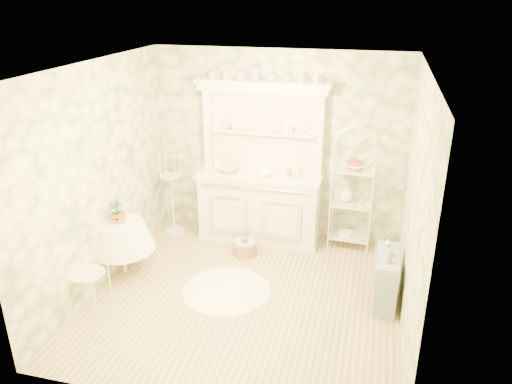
% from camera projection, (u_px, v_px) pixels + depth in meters
% --- Properties ---
extents(floor, '(3.60, 3.60, 0.00)m').
position_uv_depth(floor, '(246.00, 295.00, 6.01)').
color(floor, tan).
rests_on(floor, ground).
extents(ceiling, '(3.60, 3.60, 0.00)m').
position_uv_depth(ceiling, '(244.00, 67.00, 4.99)').
color(ceiling, white).
rests_on(ceiling, floor).
extents(wall_left, '(3.60, 3.60, 0.00)m').
position_uv_depth(wall_left, '(99.00, 178.00, 5.91)').
color(wall_left, '#F4EBCB').
rests_on(wall_left, floor).
extents(wall_right, '(3.60, 3.60, 0.00)m').
position_uv_depth(wall_right, '(415.00, 208.00, 5.10)').
color(wall_right, '#F4EBCB').
rests_on(wall_right, floor).
extents(wall_back, '(3.60, 3.60, 0.00)m').
position_uv_depth(wall_back, '(278.00, 146.00, 7.12)').
color(wall_back, '#F4EBCB').
rests_on(wall_back, floor).
extents(wall_front, '(3.60, 3.60, 0.00)m').
position_uv_depth(wall_front, '(184.00, 276.00, 3.89)').
color(wall_front, '#F4EBCB').
rests_on(wall_front, floor).
extents(kitchen_dresser, '(1.87, 0.61, 2.29)m').
position_uv_depth(kitchen_dresser, '(260.00, 164.00, 6.99)').
color(kitchen_dresser, white).
rests_on(kitchen_dresser, floor).
extents(bakers_rack, '(0.61, 0.45, 1.86)m').
position_uv_depth(bakers_rack, '(353.00, 185.00, 6.86)').
color(bakers_rack, white).
rests_on(bakers_rack, floor).
extents(side_shelf, '(0.30, 0.68, 0.56)m').
position_uv_depth(side_shelf, '(385.00, 280.00, 5.80)').
color(side_shelf, '#8393AB').
rests_on(side_shelf, floor).
extents(round_table, '(0.72, 0.72, 0.63)m').
position_uv_depth(round_table, '(123.00, 250.00, 6.41)').
color(round_table, white).
rests_on(round_table, floor).
extents(cafe_chair, '(0.42, 0.42, 0.89)m').
position_uv_depth(cafe_chair, '(87.00, 274.00, 5.63)').
color(cafe_chair, white).
rests_on(cafe_chair, floor).
extents(birdcage_stand, '(0.33, 0.33, 1.34)m').
position_uv_depth(birdcage_stand, '(172.00, 191.00, 7.33)').
color(birdcage_stand, white).
rests_on(birdcage_stand, floor).
extents(floor_basket, '(0.40, 0.40, 0.21)m').
position_uv_depth(floor_basket, '(245.00, 247.00, 6.92)').
color(floor_basket, '#9F724C').
rests_on(floor_basket, floor).
extents(lace_rug, '(1.44, 1.44, 0.01)m').
position_uv_depth(lace_rug, '(226.00, 290.00, 6.11)').
color(lace_rug, white).
rests_on(lace_rug, floor).
extents(bowl_floral, '(0.37, 0.37, 0.07)m').
position_uv_depth(bowl_floral, '(229.00, 171.00, 7.11)').
color(bowl_floral, white).
rests_on(bowl_floral, kitchen_dresser).
extents(bowl_white, '(0.27, 0.27, 0.07)m').
position_uv_depth(bowl_white, '(265.00, 176.00, 6.94)').
color(bowl_white, white).
rests_on(bowl_white, kitchen_dresser).
extents(cup_left, '(0.14, 0.14, 0.11)m').
position_uv_depth(cup_left, '(235.00, 128.00, 7.03)').
color(cup_left, white).
rests_on(cup_left, kitchen_dresser).
extents(cup_right, '(0.12, 0.12, 0.09)m').
position_uv_depth(cup_right, '(291.00, 131.00, 6.87)').
color(cup_right, white).
rests_on(cup_right, kitchen_dresser).
extents(potted_geranium, '(0.19, 0.15, 0.31)m').
position_uv_depth(potted_geranium, '(117.00, 214.00, 6.17)').
color(potted_geranium, '#3F7238').
rests_on(potted_geranium, round_table).
extents(bottle_amber, '(0.08, 0.08, 0.15)m').
position_uv_depth(bottle_amber, '(390.00, 258.00, 5.49)').
color(bottle_amber, '#AB722A').
rests_on(bottle_amber, side_shelf).
extents(bottle_blue, '(0.05, 0.05, 0.10)m').
position_uv_depth(bottle_blue, '(391.00, 252.00, 5.67)').
color(bottle_blue, '#8395BE').
rests_on(bottle_blue, side_shelf).
extents(bottle_glass, '(0.09, 0.09, 0.09)m').
position_uv_depth(bottle_glass, '(388.00, 243.00, 5.88)').
color(bottle_glass, silver).
rests_on(bottle_glass, side_shelf).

